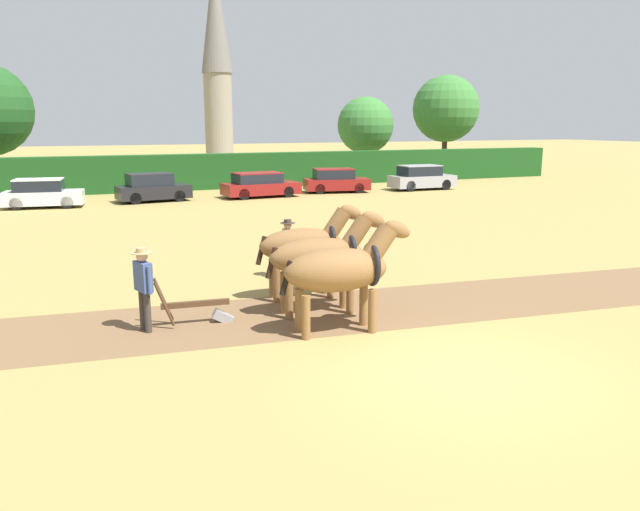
{
  "coord_description": "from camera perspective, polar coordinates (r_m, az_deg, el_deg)",
  "views": [
    {
      "loc": [
        -6.25,
        -8.28,
        4.22
      ],
      "look_at": [
        -0.47,
        5.2,
        1.1
      ],
      "focal_mm": 35.0,
      "sensor_mm": 36.0,
      "label": 1
    }
  ],
  "objects": [
    {
      "name": "plowed_furrow_strip",
      "position": [
        13.75,
        -22.43,
        -6.8
      ],
      "size": [
        35.94,
        7.2,
        0.01
      ],
      "primitive_type": "cube",
      "rotation": [
        0.0,
        0.0,
        -0.11
      ],
      "color": "brown",
      "rests_on": "ground"
    },
    {
      "name": "parked_car_center",
      "position": [
        35.5,
        -15.08,
        5.97
      ],
      "size": [
        4.04,
        2.18,
        1.55
      ],
      "rotation": [
        0.0,
        0.0,
        0.12
      ],
      "color": "black",
      "rests_on": "ground"
    },
    {
      "name": "parked_car_far_right",
      "position": [
        41.02,
        9.25,
        7.02
      ],
      "size": [
        4.25,
        1.74,
        1.58
      ],
      "rotation": [
        0.0,
        0.0,
        -0.01
      ],
      "color": "#9E9EA8",
      "rests_on": "ground"
    },
    {
      "name": "tree_center",
      "position": [
        54.45,
        11.44,
        13.0
      ],
      "size": [
        5.52,
        5.52,
        8.16
      ],
      "color": "#423323",
      "rests_on": "ground"
    },
    {
      "name": "draft_horse_lead_right",
      "position": [
        13.89,
        0.2,
        -0.04
      ],
      "size": [
        2.86,
        1.1,
        2.36
      ],
      "rotation": [
        0.0,
        0.0,
        -0.11
      ],
      "color": "brown",
      "rests_on": "ground"
    },
    {
      "name": "farmer_at_plow",
      "position": [
        13.21,
        -15.84,
        -2.38
      ],
      "size": [
        0.44,
        0.66,
        1.76
      ],
      "rotation": [
        0.0,
        0.0,
        0.3
      ],
      "color": "#38332D",
      "rests_on": "ground"
    },
    {
      "name": "tree_center_left",
      "position": [
        50.73,
        4.18,
        11.78
      ],
      "size": [
        4.47,
        4.47,
        6.29
      ],
      "color": "#4C3823",
      "rests_on": "ground"
    },
    {
      "name": "farmer_beside_team",
      "position": [
        17.15,
        -2.95,
        1.03
      ],
      "size": [
        0.41,
        0.65,
        1.65
      ],
      "rotation": [
        0.0,
        0.0,
        -0.11
      ],
      "color": "#4C4C4C",
      "rests_on": "ground"
    },
    {
      "name": "plow",
      "position": [
        13.63,
        -10.76,
        -4.84
      ],
      "size": [
        1.69,
        0.51,
        1.13
      ],
      "rotation": [
        0.0,
        0.0,
        -0.11
      ],
      "color": "#4C331E",
      "rests_on": "ground"
    },
    {
      "name": "parked_car_center_left",
      "position": [
        34.76,
        -24.05,
        5.17
      ],
      "size": [
        4.01,
        2.22,
        1.47
      ],
      "rotation": [
        0.0,
        0.0,
        -0.14
      ],
      "color": "silver",
      "rests_on": "ground"
    },
    {
      "name": "draft_horse_trail_left",
      "position": [
        15.16,
        -1.3,
        0.99
      ],
      "size": [
        2.76,
        1.08,
        2.34
      ],
      "rotation": [
        0.0,
        0.0,
        -0.11
      ],
      "color": "brown",
      "rests_on": "ground"
    },
    {
      "name": "church_spire",
      "position": [
        67.92,
        -9.43,
        17.4
      ],
      "size": [
        3.17,
        3.17,
        20.62
      ],
      "color": "gray",
      "rests_on": "ground"
    },
    {
      "name": "parked_car_right",
      "position": [
        38.93,
        1.45,
        6.83
      ],
      "size": [
        4.23,
        2.49,
        1.48
      ],
      "rotation": [
        0.0,
        0.0,
        -0.2
      ],
      "color": "maroon",
      "rests_on": "ground"
    },
    {
      "name": "hedgerow",
      "position": [
        41.03,
        -14.47,
        7.32
      ],
      "size": [
        60.81,
        1.29,
        2.27
      ],
      "primitive_type": "cube",
      "color": "#194719",
      "rests_on": "ground"
    },
    {
      "name": "parked_car_center_right",
      "position": [
        36.51,
        -5.53,
        6.41
      ],
      "size": [
        4.51,
        2.13,
        1.44
      ],
      "rotation": [
        0.0,
        0.0,
        0.07
      ],
      "color": "maroon",
      "rests_on": "ground"
    },
    {
      "name": "ground_plane",
      "position": [
        11.2,
        13.03,
        -10.45
      ],
      "size": [
        240.0,
        240.0,
        0.0
      ],
      "primitive_type": "plane",
      "color": "#998447"
    },
    {
      "name": "draft_horse_lead_left",
      "position": [
        12.64,
        1.96,
        -1.28
      ],
      "size": [
        2.85,
        1.18,
        2.35
      ],
      "rotation": [
        0.0,
        0.0,
        -0.11
      ],
      "color": "brown",
      "rests_on": "ground"
    }
  ]
}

